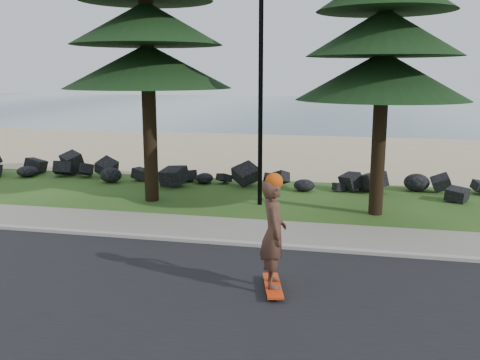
{
  "coord_description": "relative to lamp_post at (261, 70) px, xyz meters",
  "views": [
    {
      "loc": [
        2.89,
        -12.79,
        4.06
      ],
      "look_at": [
        0.07,
        0.0,
        1.41
      ],
      "focal_mm": 40.0,
      "sensor_mm": 36.0,
      "label": 1
    }
  ],
  "objects": [
    {
      "name": "seawall_boulders",
      "position": [
        0.0,
        2.4,
        -4.13
      ],
      "size": [
        60.0,
        2.4,
        1.1
      ],
      "primitive_type": null,
      "color": "black",
      "rests_on": "ground"
    },
    {
      "name": "ground",
      "position": [
        0.0,
        -3.2,
        -4.13
      ],
      "size": [
        160.0,
        160.0,
        0.0
      ],
      "primitive_type": "plane",
      "color": "#2C4816",
      "rests_on": "ground"
    },
    {
      "name": "sidewalk",
      "position": [
        0.0,
        -3.0,
        -4.09
      ],
      "size": [
        160.0,
        2.0,
        0.08
      ],
      "primitive_type": "cube",
      "color": "gray",
      "rests_on": "ground"
    },
    {
      "name": "ocean",
      "position": [
        0.0,
        47.8,
        -4.13
      ],
      "size": [
        160.0,
        58.0,
        0.01
      ],
      "primitive_type": "cube",
      "color": "#345564",
      "rests_on": "ground"
    },
    {
      "name": "skateboarder",
      "position": [
        1.46,
        -6.61,
        -3.0
      ],
      "size": [
        0.65,
        1.25,
        2.26
      ],
      "rotation": [
        0.0,
        0.0,
        1.82
      ],
      "color": "red",
      "rests_on": "ground"
    },
    {
      "name": "beach_sand",
      "position": [
        0.0,
        11.3,
        -4.13
      ],
      "size": [
        160.0,
        15.0,
        0.01
      ],
      "primitive_type": "cube",
      "color": "tan",
      "rests_on": "ground"
    },
    {
      "name": "road",
      "position": [
        0.0,
        -7.7,
        -4.12
      ],
      "size": [
        160.0,
        7.0,
        0.02
      ],
      "primitive_type": "cube",
      "color": "black",
      "rests_on": "ground"
    },
    {
      "name": "kerb",
      "position": [
        0.0,
        -4.1,
        -4.08
      ],
      "size": [
        160.0,
        0.2,
        0.1
      ],
      "primitive_type": "cube",
      "color": "#A8A297",
      "rests_on": "ground"
    },
    {
      "name": "lamp_post",
      "position": [
        0.0,
        0.0,
        0.0
      ],
      "size": [
        0.25,
        0.14,
        8.14
      ],
      "color": "black",
      "rests_on": "ground"
    }
  ]
}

